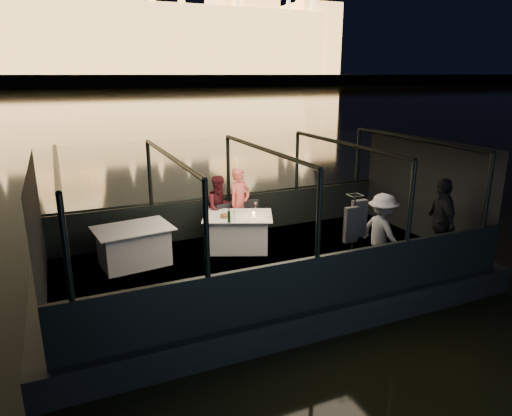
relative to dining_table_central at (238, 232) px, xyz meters
name	(u,v)px	position (x,y,z in m)	size (l,w,h in m)	color
river_water	(73,99)	(0.19, 79.06, -0.89)	(500.00, 500.00, 0.00)	black
boat_hull	(264,286)	(0.19, -0.94, -0.89)	(8.60, 4.40, 1.00)	black
boat_deck	(264,264)	(0.19, -0.94, -0.41)	(8.00, 4.00, 0.04)	black
gunwale_port	(229,215)	(0.19, 1.06, 0.06)	(8.00, 0.08, 0.90)	black
gunwale_starboard	(316,283)	(0.19, -2.94, 0.06)	(8.00, 0.08, 0.90)	black
cabin_glass_port	(228,167)	(0.19, 1.06, 1.21)	(8.00, 0.02, 1.40)	#99B2B2
cabin_glass_starboard	(319,214)	(0.19, -2.94, 1.21)	(8.00, 0.02, 1.40)	#99B2B2
cabin_roof_glass	(265,150)	(0.19, -0.94, 1.91)	(8.00, 4.00, 0.02)	#99B2B2
end_wall_fore	(38,237)	(-3.81, -0.94, 0.76)	(0.02, 4.00, 2.30)	black
end_wall_aft	(423,188)	(4.19, -0.94, 0.76)	(0.02, 4.00, 2.30)	black
canopy_ribs	(264,208)	(0.19, -0.94, 0.76)	(8.00, 4.00, 2.30)	black
embankment	(58,82)	(0.19, 209.06, 0.11)	(400.00, 140.00, 6.00)	#423D33
dining_table_central	(238,232)	(0.00, 0.00, 0.00)	(1.45, 1.05, 0.77)	silver
dining_table_aft	(134,246)	(-2.19, 0.05, 0.00)	(1.46, 1.06, 0.77)	silver
chair_port_left	(227,224)	(-0.09, 0.45, 0.06)	(0.40, 0.40, 0.85)	black
chair_port_right	(253,220)	(0.55, 0.45, 0.06)	(0.41, 0.41, 0.88)	black
coat_stand	(353,233)	(1.34, -2.26, 0.51)	(0.46, 0.37, 1.66)	black
person_woman_coral	(240,206)	(0.33, 0.72, 0.36)	(0.59, 0.39, 1.63)	#EB6355
person_man_maroon	(220,208)	(-0.14, 0.72, 0.36)	(0.72, 0.56, 1.50)	#421219
passenger_stripe	(382,229)	(2.10, -2.14, 0.47)	(0.99, 0.56, 1.53)	silver
passenger_dark	(440,223)	(3.37, -2.32, 0.47)	(1.03, 0.43, 1.75)	black
wine_bottle	(229,215)	(-0.34, -0.38, 0.53)	(0.06, 0.06, 0.30)	#123313
bread_basket	(224,216)	(-0.31, -0.03, 0.42)	(0.18, 0.18, 0.07)	brown
amber_candle	(254,214)	(0.29, -0.19, 0.42)	(0.06, 0.06, 0.09)	#FA993E
plate_near	(266,216)	(0.52, -0.33, 0.39)	(0.24, 0.24, 0.01)	silver
plate_far	(232,217)	(-0.15, -0.08, 0.39)	(0.22, 0.22, 0.01)	silver
wine_glass_white	(234,216)	(-0.19, -0.30, 0.48)	(0.07, 0.07, 0.21)	silver
wine_glass_red	(256,208)	(0.45, 0.09, 0.48)	(0.07, 0.07, 0.21)	white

